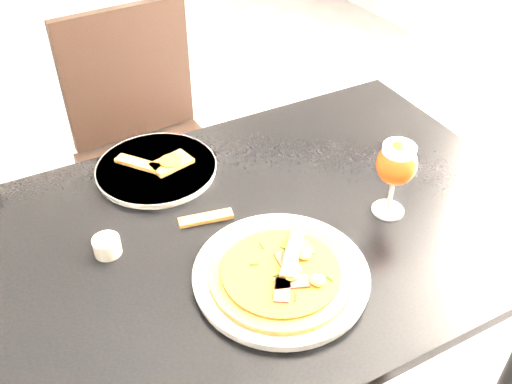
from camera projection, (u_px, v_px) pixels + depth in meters
dining_table at (263, 256)px, 1.24m from camera, size 1.24×0.86×0.75m
chair_far at (151, 149)px, 1.81m from camera, size 0.43×0.43×0.93m
plate_main at (281, 275)px, 1.06m from camera, size 0.39×0.39×0.02m
pizza at (281, 273)px, 1.05m from camera, size 0.27×0.27×0.03m
plate_second at (157, 169)px, 1.32m from camera, size 0.36×0.36×0.01m
crust_scraps at (160, 163)px, 1.32m from camera, size 0.16×0.13×0.01m
loose_crust at (206, 218)px, 1.19m from camera, size 0.12×0.05×0.01m
sauce_cup at (107, 245)px, 1.11m from camera, size 0.05×0.05×0.04m
beer_glass at (397, 164)px, 1.14m from camera, size 0.08×0.08×0.17m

